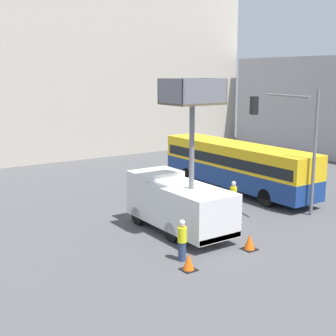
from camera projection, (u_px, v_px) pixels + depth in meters
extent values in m
plane|color=#4C4C4F|center=(180.00, 225.00, 23.91)|extent=(120.00, 120.00, 0.00)
cube|color=#BCB2A3|center=(18.00, 45.00, 42.18)|extent=(44.00, 10.00, 20.22)
cube|color=silver|center=(156.00, 192.00, 24.29)|extent=(2.41, 1.84, 2.26)
cube|color=silver|center=(191.00, 209.00, 21.84)|extent=(2.41, 4.29, 1.96)
cube|color=red|center=(220.00, 238.00, 20.31)|extent=(2.36, 0.10, 0.24)
cylinder|color=black|center=(138.00, 216.00, 23.92)|extent=(0.30, 0.92, 0.92)
cylinder|color=black|center=(172.00, 209.00, 25.09)|extent=(0.30, 0.92, 0.92)
cylinder|color=black|center=(173.00, 232.00, 21.44)|extent=(0.30, 0.92, 0.92)
cylinder|color=black|center=(208.00, 224.00, 22.61)|extent=(0.30, 0.92, 0.92)
cylinder|color=slate|center=(192.00, 147.00, 21.27)|extent=(0.24, 0.24, 3.86)
cube|color=brown|center=(192.00, 103.00, 20.88)|extent=(2.45, 1.93, 0.10)
cube|color=slate|center=(170.00, 91.00, 20.11)|extent=(0.08, 1.93, 1.05)
cube|color=slate|center=(213.00, 90.00, 21.42)|extent=(0.08, 1.93, 1.05)
cube|color=slate|center=(180.00, 90.00, 21.51)|extent=(2.45, 0.08, 1.05)
cube|color=slate|center=(205.00, 91.00, 20.01)|extent=(2.45, 0.08, 1.05)
cube|color=navy|center=(236.00, 175.00, 30.74)|extent=(2.52, 12.19, 1.20)
cube|color=yellow|center=(236.00, 155.00, 30.48)|extent=(2.52, 12.19, 1.47)
cube|color=black|center=(236.00, 158.00, 30.52)|extent=(2.54, 11.71, 0.65)
cylinder|color=black|center=(188.00, 175.00, 33.29)|extent=(0.30, 1.05, 1.05)
cylinder|color=black|center=(212.00, 171.00, 34.52)|extent=(0.30, 1.05, 1.05)
cylinder|color=black|center=(266.00, 198.00, 27.17)|extent=(0.30, 1.05, 1.05)
cylinder|color=black|center=(292.00, 192.00, 28.40)|extent=(0.30, 1.05, 1.05)
cylinder|color=slate|center=(314.00, 154.00, 24.95)|extent=(0.18, 0.18, 6.79)
cylinder|color=slate|center=(287.00, 96.00, 23.72)|extent=(1.09, 3.66, 0.13)
cube|color=black|center=(254.00, 106.00, 23.20)|extent=(0.39, 0.39, 0.90)
sphere|color=red|center=(254.00, 100.00, 23.15)|extent=(0.20, 0.20, 0.20)
cylinder|color=navy|center=(182.00, 251.00, 19.26)|extent=(0.32, 0.32, 0.81)
cylinder|color=yellow|center=(182.00, 235.00, 19.12)|extent=(0.38, 0.38, 0.64)
sphere|color=tan|center=(182.00, 225.00, 19.03)|extent=(0.22, 0.22, 0.22)
sphere|color=white|center=(182.00, 222.00, 19.02)|extent=(0.23, 0.23, 0.23)
cylinder|color=navy|center=(233.00, 205.00, 25.98)|extent=(0.32, 0.32, 0.82)
cylinder|color=yellow|center=(233.00, 193.00, 25.83)|extent=(0.38, 0.38, 0.65)
sphere|color=tan|center=(234.00, 185.00, 25.75)|extent=(0.22, 0.22, 0.22)
sphere|color=white|center=(234.00, 183.00, 25.73)|extent=(0.23, 0.23, 0.23)
cube|color=black|center=(189.00, 270.00, 18.41)|extent=(0.59, 0.59, 0.03)
cone|color=#F25B0F|center=(189.00, 262.00, 18.35)|extent=(0.47, 0.47, 0.67)
cube|color=black|center=(249.00, 249.00, 20.56)|extent=(0.62, 0.62, 0.03)
cone|color=#F25B0F|center=(250.00, 242.00, 20.49)|extent=(0.50, 0.50, 0.71)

